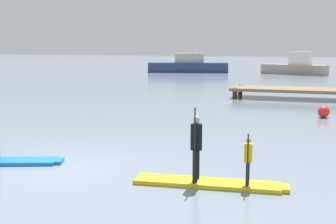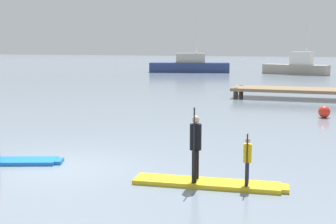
{
  "view_description": "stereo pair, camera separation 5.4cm",
  "coord_description": "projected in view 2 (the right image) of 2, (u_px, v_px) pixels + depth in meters",
  "views": [
    {
      "loc": [
        6.22,
        -10.06,
        3.17
      ],
      "look_at": [
        1.72,
        3.43,
        1.08
      ],
      "focal_mm": 48.64,
      "sensor_mm": 36.0,
      "label": 1
    },
    {
      "loc": [
        6.27,
        -10.04,
        3.17
      ],
      "look_at": [
        1.72,
        3.43,
        1.08
      ],
      "focal_mm": 48.64,
      "sensor_mm": 36.0,
      "label": 2
    }
  ],
  "objects": [
    {
      "name": "ground_plane",
      "position": [
        64.0,
        168.0,
        11.86
      ],
      "size": [
        240.0,
        240.0,
        0.0
      ],
      "primitive_type": "plane",
      "color": "gray"
    },
    {
      "name": "paddleboard_far",
      "position": [
        209.0,
        183.0,
        10.36
      ],
      "size": [
        3.54,
        0.99,
        0.1
      ],
      "color": "gold",
      "rests_on": "ground"
    },
    {
      "name": "paddler_adult",
      "position": [
        196.0,
        144.0,
        10.29
      ],
      "size": [
        0.29,
        0.48,
        1.72
      ],
      "color": "black",
      "rests_on": "paddleboard_far"
    },
    {
      "name": "paddler_child_front",
      "position": [
        247.0,
        158.0,
        10.06
      ],
      "size": [
        0.2,
        0.38,
        1.17
      ],
      "color": "#19194C",
      "rests_on": "paddleboard_far"
    },
    {
      "name": "fishing_boat_green_midground",
      "position": [
        297.0,
        67.0,
        49.65
      ],
      "size": [
        7.26,
        3.88,
        5.39
      ],
      "color": "#9E9384",
      "rests_on": "ground"
    },
    {
      "name": "motor_boat_small_navy",
      "position": [
        190.0,
        65.0,
        53.63
      ],
      "size": [
        9.64,
        4.89,
        6.44
      ],
      "color": "navy",
      "rests_on": "ground"
    },
    {
      "name": "floating_dock",
      "position": [
        308.0,
        90.0,
        26.74
      ],
      "size": [
        8.83,
        2.5,
        0.64
      ],
      "color": "#846B4C",
      "rests_on": "ground"
    },
    {
      "name": "mooring_buoy_mid",
      "position": [
        324.0,
        112.0,
        20.01
      ],
      "size": [
        0.52,
        0.52,
        0.52
      ],
      "primitive_type": "sphere",
      "color": "red",
      "rests_on": "ground"
    }
  ]
}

